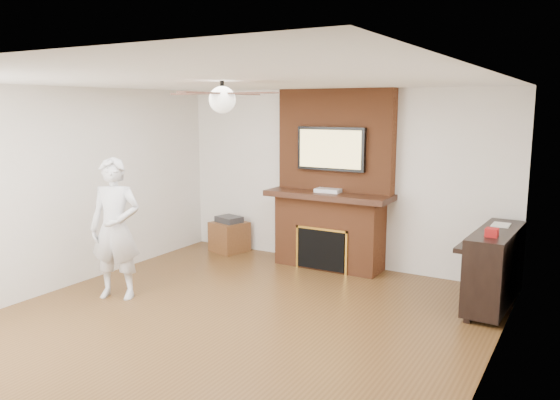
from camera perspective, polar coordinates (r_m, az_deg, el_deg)
The scene contains 12 objects.
room_shell at distance 5.48m, azimuth -5.86°, elevation -0.87°, with size 5.36×5.86×2.86m.
fireplace at distance 7.70m, azimuth 5.39°, elevation 0.28°, with size 1.78×0.64×2.50m.
tv at distance 7.58m, azimuth 5.33°, elevation 5.34°, with size 1.00×0.08×0.60m.
ceiling_fan at distance 5.39m, azimuth -6.06°, elevation 10.50°, with size 1.21×1.21×0.31m.
person at distance 6.70m, azimuth -16.83°, elevation -2.89°, with size 0.61×0.41×1.68m, color silver.
side_table at distance 8.64m, azimuth -5.31°, elevation -3.67°, with size 0.59×0.59×0.56m.
piano at distance 6.65m, azimuth 21.46°, elevation -6.42°, with size 0.57×1.39×0.99m.
cable_box at distance 7.60m, azimuth 5.05°, elevation 1.00°, with size 0.35×0.20×0.05m, color silver.
candle_orange at distance 7.80m, azimuth 4.03°, elevation -6.70°, with size 0.07×0.07×0.10m, color #C24016.
candle_green at distance 7.71m, azimuth 4.15°, elevation -6.92°, with size 0.07×0.07×0.10m, color #347C31.
candle_cream at distance 7.68m, azimuth 4.90°, elevation -6.97°, with size 0.08×0.08×0.10m, color #C0AF99.
candle_blue at distance 7.65m, azimuth 6.69°, elevation -7.11°, with size 0.06×0.06×0.09m, color #335199.
Camera 1 is at (3.18, -4.35, 2.25)m, focal length 35.00 mm.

